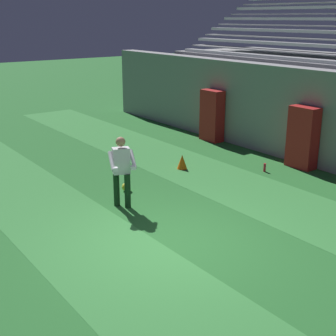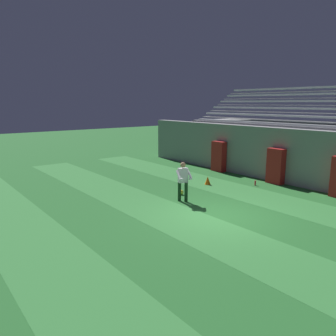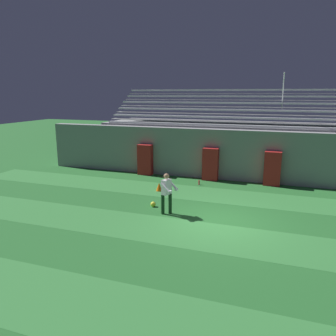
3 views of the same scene
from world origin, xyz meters
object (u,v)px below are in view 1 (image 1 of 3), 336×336
padding_pillar_gate_left (303,138)px  padding_pillar_far_left (212,116)px  traffic_cone (182,162)px  soccer_ball (126,187)px  goalkeeper (121,168)px  water_bottle (265,168)px

padding_pillar_gate_left → padding_pillar_far_left: size_ratio=1.00×
padding_pillar_far_left → traffic_cone: (1.97, -2.89, -0.69)m
padding_pillar_gate_left → soccer_ball: bearing=-104.8°
goalkeeper → padding_pillar_gate_left: bearing=84.7°
goalkeeper → traffic_cone: 3.30m
goalkeeper → soccer_ball: 1.34m
goalkeeper → water_bottle: goalkeeper is taller
padding_pillar_far_left → soccer_ball: padding_pillar_far_left is taller
padding_pillar_far_left → goalkeeper: bearing=-59.6°
goalkeeper → traffic_cone: (-1.42, 2.89, -0.74)m
water_bottle → padding_pillar_gate_left: bearing=73.4°
padding_pillar_gate_left → goalkeeper: 5.80m
padding_pillar_gate_left → goalkeeper: size_ratio=1.08×
soccer_ball → traffic_cone: size_ratio=0.52×
padding_pillar_gate_left → water_bottle: size_ratio=7.49×
traffic_cone → water_bottle: 2.37m
goalkeeper → soccer_ball: size_ratio=7.59×
padding_pillar_far_left → soccer_ball: size_ratio=8.17×
traffic_cone → soccer_ball: bearing=-75.5°
goalkeeper → soccer_ball: (-0.84, 0.62, -0.84)m
goalkeeper → traffic_cone: bearing=116.2°
padding_pillar_gate_left → goalkeeper: (-0.53, -5.78, 0.06)m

